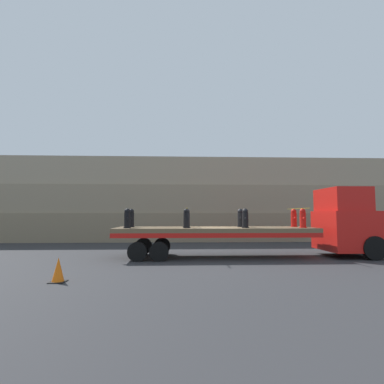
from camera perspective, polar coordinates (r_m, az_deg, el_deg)
The scene contains 15 objects.
ground_plane at distance 14.26m, azimuth 4.39°, elevation -12.28°, with size 120.00×120.00×0.00m, color #2D2D30.
rock_cliff at distance 23.11m, azimuth 1.70°, elevation -1.49°, with size 60.00×3.30×6.22m.
truck_cab at distance 16.19m, azimuth 27.67°, elevation -5.24°, with size 2.46×2.71×3.23m.
flatbed_trailer at distance 14.10m, azimuth 2.56°, elevation -7.71°, with size 9.16×2.56×1.38m.
fire_hydrant_black_near_0 at distance 13.68m, azimuth -12.23°, elevation -4.95°, with size 0.34×0.48×0.88m.
fire_hydrant_black_far_0 at distance 14.74m, azimuth -11.51°, elevation -4.91°, with size 0.34×0.48×0.88m.
fire_hydrant_black_near_1 at distance 13.48m, azimuth -1.00°, elevation -5.06°, with size 0.34×0.48×0.88m.
fire_hydrant_black_far_1 at distance 14.56m, azimuth -1.11°, elevation -5.00°, with size 0.34×0.48×0.88m.
fire_hydrant_black_near_2 at distance 13.81m, azimuth 10.11°, elevation -4.97°, with size 0.34×0.48×0.88m.
fire_hydrant_black_far_2 at distance 14.86m, azimuth 9.20°, elevation -4.93°, with size 0.34×0.48×0.88m.
fire_hydrant_red_near_3 at distance 14.61m, azimuth 20.35°, elevation -4.73°, with size 0.34×0.48×0.88m.
fire_hydrant_red_far_3 at distance 15.62m, azimuth 18.81°, elevation -4.72°, with size 0.34×0.48×0.88m.
cargo_strap_rear at distance 14.03m, azimuth -1.06°, elevation -3.16°, with size 0.05×2.66×0.01m.
cargo_strap_middle at distance 15.11m, azimuth 19.52°, elevation -2.99°, with size 0.05×2.66×0.01m.
traffic_cone at distance 9.91m, azimuth -24.12°, elevation -13.41°, with size 0.45×0.45×0.72m.
Camera 1 is at (-1.66, -14.02, 1.99)m, focal length 28.00 mm.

